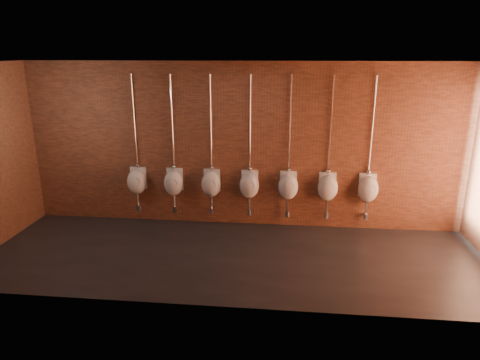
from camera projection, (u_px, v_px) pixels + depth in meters
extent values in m
plane|color=black|center=(233.00, 257.00, 7.31)|extent=(8.50, 8.50, 0.00)
cube|color=black|center=(232.00, 63.00, 6.38)|extent=(8.50, 3.00, 0.04)
cube|color=brown|center=(242.00, 146.00, 8.27)|extent=(8.50, 0.04, 3.20)
cube|color=brown|center=(219.00, 197.00, 5.42)|extent=(8.50, 0.04, 3.20)
ellipsoid|color=white|center=(137.00, 182.00, 8.56)|extent=(0.39, 0.34, 0.51)
cube|color=white|center=(139.00, 178.00, 8.67)|extent=(0.33, 0.05, 0.46)
cylinder|color=#9C9C9C|center=(134.00, 182.00, 8.43)|extent=(0.22, 0.03, 0.22)
cylinder|color=silver|center=(134.00, 123.00, 8.32)|extent=(0.03, 0.03, 1.84)
sphere|color=silver|center=(137.00, 166.00, 8.56)|extent=(0.09, 0.09, 0.09)
cylinder|color=silver|center=(131.00, 74.00, 8.06)|extent=(0.06, 0.06, 0.01)
cylinder|color=silver|center=(138.00, 198.00, 8.66)|extent=(0.04, 0.04, 0.30)
cylinder|color=silver|center=(139.00, 208.00, 8.72)|extent=(0.09, 0.09, 0.12)
cylinder|color=silver|center=(140.00, 206.00, 8.80)|extent=(0.04, 0.17, 0.04)
ellipsoid|color=white|center=(174.00, 183.00, 8.48)|extent=(0.39, 0.34, 0.51)
cube|color=white|center=(175.00, 179.00, 8.59)|extent=(0.33, 0.05, 0.46)
cylinder|color=#9C9C9C|center=(172.00, 184.00, 8.35)|extent=(0.22, 0.03, 0.22)
cylinder|color=silver|center=(172.00, 123.00, 8.25)|extent=(0.03, 0.03, 1.84)
sphere|color=silver|center=(174.00, 167.00, 8.49)|extent=(0.09, 0.09, 0.09)
cylinder|color=silver|center=(170.00, 74.00, 7.98)|extent=(0.06, 0.06, 0.01)
cylinder|color=silver|center=(174.00, 199.00, 8.58)|extent=(0.04, 0.04, 0.30)
cylinder|color=silver|center=(175.00, 209.00, 8.65)|extent=(0.09, 0.09, 0.12)
cylinder|color=silver|center=(176.00, 208.00, 8.73)|extent=(0.04, 0.17, 0.04)
ellipsoid|color=white|center=(211.00, 184.00, 8.41)|extent=(0.39, 0.34, 0.51)
cube|color=white|center=(212.00, 180.00, 8.52)|extent=(0.33, 0.05, 0.46)
cylinder|color=#9C9C9C|center=(210.00, 185.00, 8.28)|extent=(0.22, 0.03, 0.22)
cylinder|color=silver|center=(211.00, 124.00, 8.17)|extent=(0.03, 0.03, 1.84)
sphere|color=silver|center=(212.00, 168.00, 8.41)|extent=(0.09, 0.09, 0.09)
cylinder|color=silver|center=(210.00, 75.00, 7.90)|extent=(0.06, 0.06, 0.01)
cylinder|color=silver|center=(211.00, 201.00, 8.51)|extent=(0.04, 0.04, 0.30)
cylinder|color=silver|center=(212.00, 211.00, 8.57)|extent=(0.09, 0.09, 0.12)
cylinder|color=silver|center=(212.00, 209.00, 8.65)|extent=(0.04, 0.17, 0.04)
ellipsoid|color=white|center=(249.00, 186.00, 8.33)|extent=(0.39, 0.34, 0.51)
cube|color=white|center=(250.00, 181.00, 8.44)|extent=(0.33, 0.05, 0.46)
cylinder|color=#9C9C9C|center=(249.00, 186.00, 8.20)|extent=(0.22, 0.03, 0.22)
cylinder|color=silver|center=(250.00, 125.00, 8.10)|extent=(0.03, 0.03, 1.84)
sphere|color=silver|center=(250.00, 169.00, 8.34)|extent=(0.09, 0.09, 0.09)
cylinder|color=silver|center=(250.00, 75.00, 7.83)|extent=(0.06, 0.06, 0.01)
cylinder|color=silver|center=(249.00, 202.00, 8.43)|extent=(0.04, 0.04, 0.30)
cylinder|color=silver|center=(249.00, 212.00, 8.49)|extent=(0.09, 0.09, 0.12)
cylinder|color=silver|center=(249.00, 211.00, 8.57)|extent=(0.04, 0.17, 0.04)
ellipsoid|color=white|center=(288.00, 187.00, 8.26)|extent=(0.39, 0.34, 0.51)
cube|color=white|center=(288.00, 182.00, 8.36)|extent=(0.33, 0.05, 0.46)
cylinder|color=#9C9C9C|center=(288.00, 187.00, 8.13)|extent=(0.22, 0.03, 0.22)
cylinder|color=silver|center=(290.00, 126.00, 8.02)|extent=(0.03, 0.03, 1.84)
sphere|color=silver|center=(289.00, 170.00, 8.26)|extent=(0.09, 0.09, 0.09)
cylinder|color=silver|center=(292.00, 75.00, 7.75)|extent=(0.06, 0.06, 0.01)
cylinder|color=silver|center=(288.00, 204.00, 8.36)|extent=(0.04, 0.04, 0.30)
cylinder|color=silver|center=(287.00, 214.00, 8.42)|extent=(0.09, 0.09, 0.12)
cylinder|color=silver|center=(287.00, 212.00, 8.50)|extent=(0.04, 0.17, 0.04)
ellipsoid|color=white|center=(328.00, 188.00, 8.18)|extent=(0.39, 0.34, 0.51)
cube|color=white|center=(327.00, 184.00, 8.29)|extent=(0.33, 0.05, 0.46)
cylinder|color=#9C9C9C|center=(328.00, 189.00, 8.05)|extent=(0.22, 0.03, 0.22)
cylinder|color=silver|center=(331.00, 126.00, 7.94)|extent=(0.03, 0.03, 1.84)
sphere|color=silver|center=(328.00, 171.00, 8.18)|extent=(0.09, 0.09, 0.09)
cylinder|color=silver|center=(334.00, 75.00, 7.68)|extent=(0.06, 0.06, 0.01)
cylinder|color=silver|center=(327.00, 205.00, 8.28)|extent=(0.04, 0.04, 0.30)
cylinder|color=silver|center=(326.00, 215.00, 8.34)|extent=(0.09, 0.09, 0.12)
cylinder|color=silver|center=(326.00, 213.00, 8.42)|extent=(0.04, 0.17, 0.04)
ellipsoid|color=white|center=(368.00, 189.00, 8.11)|extent=(0.39, 0.34, 0.51)
cube|color=white|center=(367.00, 185.00, 8.21)|extent=(0.33, 0.05, 0.46)
cylinder|color=#9C9C9C|center=(369.00, 190.00, 7.98)|extent=(0.22, 0.03, 0.22)
cylinder|color=silver|center=(373.00, 127.00, 7.87)|extent=(0.03, 0.03, 1.84)
sphere|color=silver|center=(369.00, 172.00, 8.11)|extent=(0.09, 0.09, 0.09)
cylinder|color=silver|center=(377.00, 76.00, 7.60)|extent=(0.06, 0.06, 0.01)
cylinder|color=silver|center=(367.00, 206.00, 8.21)|extent=(0.04, 0.04, 0.30)
cylinder|color=silver|center=(366.00, 217.00, 8.27)|extent=(0.09, 0.09, 0.12)
cylinder|color=silver|center=(365.00, 215.00, 8.35)|extent=(0.04, 0.17, 0.04)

